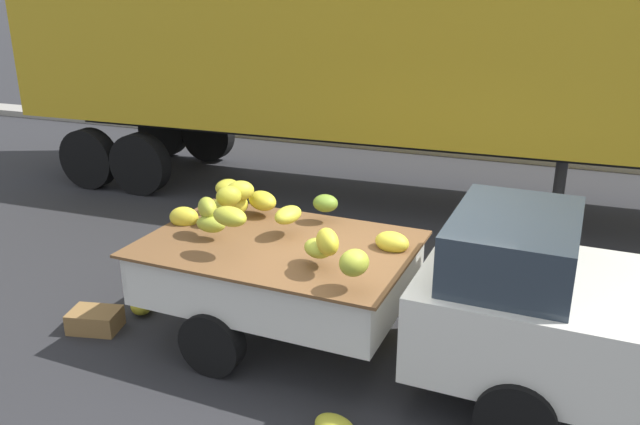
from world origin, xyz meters
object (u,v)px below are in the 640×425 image
semi_trailer (356,47)px  fallen_banana_bunch_near_tailgate (142,305)px  produce_crate (95,320)px  pickup_truck (459,293)px

semi_trailer → fallen_banana_bunch_near_tailgate: (-0.90, -4.93, -2.44)m
semi_trailer → produce_crate: size_ratio=23.16×
semi_trailer → produce_crate: (-1.15, -5.42, -2.43)m
pickup_truck → fallen_banana_bunch_near_tailgate: bearing=-177.5°
pickup_truck → semi_trailer: (-2.60, 4.92, 1.65)m
pickup_truck → fallen_banana_bunch_near_tailgate: (-3.50, -0.01, -0.79)m
semi_trailer → fallen_banana_bunch_near_tailgate: 5.57m
fallen_banana_bunch_near_tailgate → semi_trailer: bearing=79.6°
fallen_banana_bunch_near_tailgate → produce_crate: produce_crate is taller
semi_trailer → pickup_truck: bearing=-63.1°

